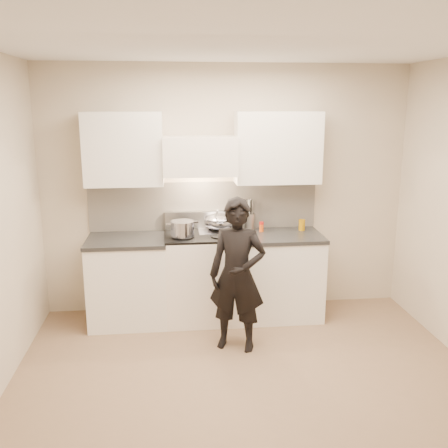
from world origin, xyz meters
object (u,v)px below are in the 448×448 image
object	(u,v)px
stove	(202,276)
wok	(219,222)
counter_right	(278,275)
utensil_crock	(249,220)
person	(237,275)

from	to	relation	value
stove	wok	size ratio (longest dim) A/B	2.27
counter_right	utensil_crock	size ratio (longest dim) A/B	2.75
stove	wok	world-z (taller)	wok
stove	counter_right	distance (m)	0.83
person	utensil_crock	bearing A→B (deg)	94.69
counter_right	person	world-z (taller)	person
person	counter_right	bearing A→B (deg)	72.86
counter_right	stove	bearing A→B (deg)	-180.00
counter_right	wok	xyz separation A→B (m)	(-0.63, 0.10, 0.59)
person	wok	bearing A→B (deg)	116.19
stove	utensil_crock	world-z (taller)	utensil_crock
utensil_crock	person	size ratio (longest dim) A/B	0.23
utensil_crock	person	xyz separation A→B (m)	(-0.26, -0.96, -0.30)
stove	person	xyz separation A→B (m)	(0.29, -0.72, 0.25)
utensil_crock	counter_right	bearing A→B (deg)	-41.27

